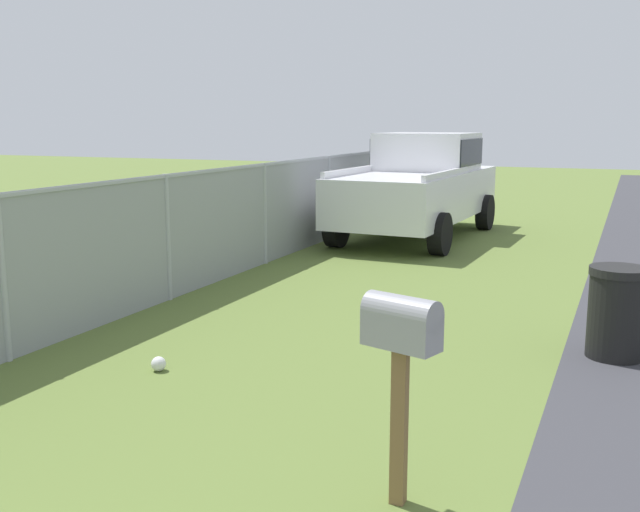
{
  "coord_description": "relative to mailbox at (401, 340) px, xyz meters",
  "views": [
    {
      "loc": [
        0.97,
        -1.59,
        2.33
      ],
      "look_at": [
        6.64,
        0.83,
        1.2
      ],
      "focal_mm": 41.33,
      "sensor_mm": 36.0,
      "label": 1
    }
  ],
  "objects": [
    {
      "name": "fence_section",
      "position": [
        5.25,
        4.34,
        -0.15
      ],
      "size": [
        19.34,
        0.07,
        1.66
      ],
      "color": "#9EA3A8",
      "rests_on": "ground"
    },
    {
      "name": "trash_bin",
      "position": [
        3.58,
        -1.15,
        -0.58
      ],
      "size": [
        0.58,
        0.58,
        0.92
      ],
      "color": "black",
      "rests_on": "ground"
    },
    {
      "name": "mailbox",
      "position": [
        0.0,
        0.0,
        0.0
      ],
      "size": [
        0.33,
        0.5,
        1.32
      ],
      "rotation": [
        0.0,
        0.0,
        -0.3
      ],
      "color": "brown",
      "rests_on": "ground"
    },
    {
      "name": "litter_bag_by_mailbox",
      "position": [
        1.45,
        2.81,
        -0.98
      ],
      "size": [
        0.14,
        0.14,
        0.14
      ],
      "primitive_type": "sphere",
      "color": "silver",
      "rests_on": "ground"
    },
    {
      "name": "pickup_truck",
      "position": [
        10.46,
        2.78,
        0.06
      ],
      "size": [
        5.33,
        2.42,
        2.09
      ],
      "rotation": [
        0.0,
        0.0,
        -0.04
      ],
      "color": "silver",
      "rests_on": "ground"
    }
  ]
}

